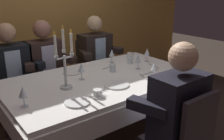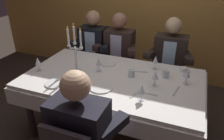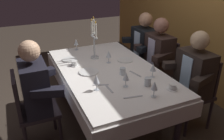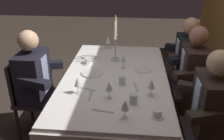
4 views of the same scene
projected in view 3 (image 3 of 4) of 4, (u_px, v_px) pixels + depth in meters
ground_plane at (110, 119)px, 3.11m from camera, size 12.00×12.00×0.00m
back_wall at (220, 8)px, 3.16m from camera, size 6.00×0.12×2.70m
dining_table at (109, 78)px, 2.85m from camera, size 1.94×1.14×0.74m
candelabra at (94, 42)px, 3.04m from camera, size 0.19×0.11×0.56m
dinner_plate_0 at (70, 59)px, 3.07m from camera, size 0.20×0.20×0.01m
dinner_plate_1 at (89, 72)px, 2.72m from camera, size 0.23×0.23×0.01m
dinner_plate_2 at (125, 60)px, 3.05m from camera, size 0.21×0.21×0.01m
wine_glass_0 at (154, 86)px, 2.18m from camera, size 0.07×0.07×0.16m
wine_glass_1 at (153, 68)px, 2.56m from camera, size 0.07×0.07×0.16m
wine_glass_2 at (96, 80)px, 2.30m from camera, size 0.07×0.07×0.16m
wine_glass_3 at (126, 77)px, 2.36m from camera, size 0.07×0.07×0.16m
wine_glass_4 at (109, 54)px, 2.94m from camera, size 0.07×0.07×0.16m
wine_glass_5 at (76, 42)px, 3.38m from camera, size 0.07×0.07×0.16m
water_tumbler_0 at (123, 71)px, 2.65m from camera, size 0.07×0.07×0.08m
water_tumbler_1 at (148, 82)px, 2.41m from camera, size 0.07×0.07×0.09m
coffee_cup_0 at (74, 63)px, 2.90m from camera, size 0.13×0.12×0.06m
coffee_cup_1 at (173, 87)px, 2.34m from camera, size 0.13×0.12×0.06m
knife_0 at (135, 74)px, 2.68m from camera, size 0.19×0.06×0.01m
spoon_1 at (109, 89)px, 2.36m from camera, size 0.17×0.02×0.01m
knife_2 at (133, 97)px, 2.21m from camera, size 0.05×0.19×0.01m
spoon_3 at (101, 85)px, 2.43m from camera, size 0.07×0.17×0.01m
seated_diner_0 at (144, 45)px, 3.66m from camera, size 0.63×0.48×1.24m
seated_diner_1 at (159, 53)px, 3.33m from camera, size 0.63×0.48×1.24m
seated_diner_2 at (34, 87)px, 2.40m from camera, size 0.63×0.48×1.24m
seated_diner_3 at (195, 73)px, 2.72m from camera, size 0.63×0.48×1.24m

